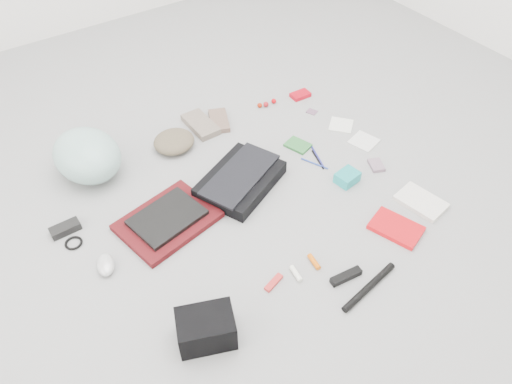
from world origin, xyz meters
TOP-DOWN VIEW (x-y plane):
  - ground_plane at (0.00, 0.00)m, footprint 4.00×4.00m
  - messenger_bag at (-0.01, 0.12)m, footprint 0.46×0.41m
  - bag_flap at (-0.01, 0.12)m, footprint 0.45×0.34m
  - laptop_sleeve at (-0.39, 0.10)m, footprint 0.45×0.37m
  - laptop at (-0.39, 0.10)m, footprint 0.33×0.27m
  - bike_helmet at (-0.54, 0.59)m, footprint 0.35×0.41m
  - beanie at (-0.13, 0.54)m, footprint 0.25×0.24m
  - mitten_left at (0.06, 0.60)m, footprint 0.12×0.23m
  - mitten_right at (0.16, 0.58)m, footprint 0.16×0.21m
  - power_brick at (-0.77, 0.30)m, footprint 0.12×0.06m
  - cable_coil at (-0.77, 0.22)m, footprint 0.08×0.08m
  - mouse at (-0.71, 0.03)m, footprint 0.10×0.13m
  - camera_bag at (-0.53, -0.46)m, footprint 0.24×0.20m
  - multitool at (-0.20, -0.41)m, footprint 0.09×0.05m
  - toiletry_tube_white at (-0.10, -0.43)m, footprint 0.03×0.08m
  - toiletry_tube_orange at (-0.01, -0.42)m, footprint 0.03×0.08m
  - u_lock at (0.05, -0.55)m, footprint 0.14×0.05m
  - bike_pump at (0.09, -0.64)m, footprint 0.30×0.07m
  - book_red at (0.39, -0.48)m, footprint 0.20×0.24m
  - book_white at (0.60, -0.44)m, footprint 0.17×0.23m
  - notepad at (0.39, 0.19)m, footprint 0.12×0.14m
  - pen_blue at (0.37, 0.04)m, footprint 0.07×0.14m
  - pen_black at (0.40, 0.05)m, footprint 0.05×0.14m
  - pen_navy at (0.41, 0.07)m, footprint 0.06×0.15m
  - accordion_wallet at (0.42, -0.14)m, footprint 0.11×0.10m
  - card_deck at (0.61, -0.14)m, footprint 0.09×0.11m
  - napkin_top at (0.68, 0.20)m, footprint 0.16×0.16m
  - napkin_bottom at (0.69, 0.03)m, footprint 0.15×0.15m
  - lollipop_a at (0.42, 0.57)m, footprint 0.03×0.03m
  - lollipop_b at (0.45, 0.56)m, footprint 0.04×0.04m
  - lollipop_c at (0.50, 0.56)m, footprint 0.03×0.03m
  - altoids_tin at (0.66, 0.53)m, footprint 0.11×0.07m
  - stamp_sheet at (0.63, 0.38)m, footprint 0.06×0.07m

SIDE VIEW (x-z plane):
  - ground_plane at x=0.00m, z-range 0.00..0.00m
  - stamp_sheet at x=0.63m, z-range 0.00..0.00m
  - napkin_top at x=0.68m, z-range 0.00..0.01m
  - napkin_bottom at x=0.69m, z-range 0.00..0.01m
  - pen_black at x=0.40m, z-range 0.00..0.01m
  - pen_blue at x=0.37m, z-range 0.00..0.01m
  - pen_navy at x=0.41m, z-range 0.00..0.01m
  - cable_coil at x=-0.77m, z-range 0.00..0.01m
  - notepad at x=0.39m, z-range 0.00..0.01m
  - multitool at x=-0.20m, z-range 0.00..0.01m
  - card_deck at x=0.61m, z-range 0.00..0.02m
  - toiletry_tube_white at x=-0.10m, z-range 0.00..0.02m
  - toiletry_tube_orange at x=-0.01m, z-range 0.00..0.02m
  - book_white at x=0.60m, z-range 0.00..0.02m
  - book_red at x=0.39m, z-range 0.00..0.02m
  - altoids_tin at x=0.66m, z-range 0.00..0.02m
  - u_lock at x=0.05m, z-range 0.00..0.03m
  - lollipop_a at x=0.42m, z-range 0.00..0.03m
  - laptop_sleeve at x=-0.39m, z-range 0.00..0.03m
  - bike_pump at x=0.09m, z-range 0.00..0.03m
  - mitten_right at x=0.16m, z-range 0.00..0.03m
  - lollipop_c at x=0.50m, z-range 0.00..0.03m
  - lollipop_b at x=0.45m, z-range 0.00..0.03m
  - power_brick at x=-0.77m, z-range 0.00..0.03m
  - mitten_left at x=0.06m, z-range 0.00..0.03m
  - mouse at x=-0.71m, z-range 0.00..0.04m
  - accordion_wallet at x=0.42m, z-range 0.00..0.05m
  - messenger_bag at x=-0.01m, z-range 0.00..0.06m
  - beanie at x=-0.13m, z-range 0.00..0.07m
  - laptop at x=-0.39m, z-range 0.03..0.05m
  - camera_bag at x=-0.53m, z-range 0.00..0.13m
  - bag_flap at x=-0.01m, z-range 0.06..0.08m
  - bike_helmet at x=-0.54m, z-range 0.00..0.22m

